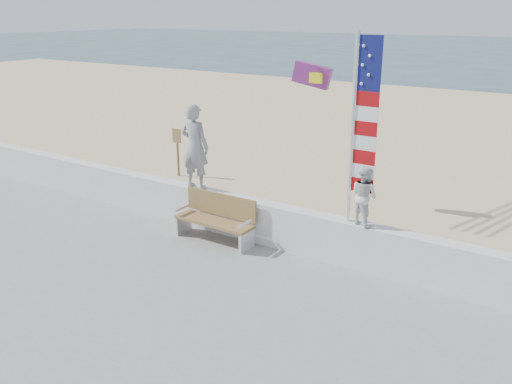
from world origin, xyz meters
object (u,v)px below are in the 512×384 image
adult (195,147)px  flag (360,123)px  bench (216,217)px  child (364,196)px

adult → flag: flag is taller
flag → bench: bearing=-171.2°
child → flag: 1.36m
child → bench: child is taller
child → bench: 3.29m
adult → flag: 3.97m
adult → flag: bearing=176.9°
bench → adult: bearing=153.4°
child → flag: bearing=22.3°
bench → flag: (2.94, 0.45, 2.30)m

